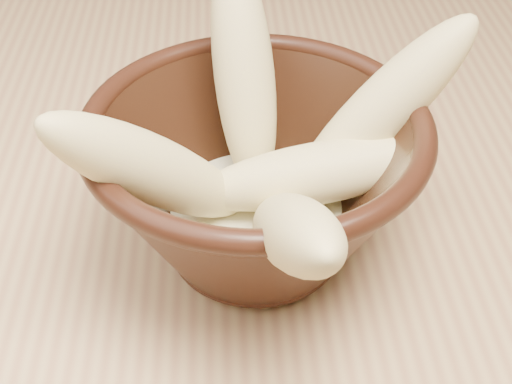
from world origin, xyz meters
TOP-DOWN VIEW (x-y plane):
  - table at (0.00, 0.00)m, footprint 1.20×0.80m
  - bowl at (0.17, -0.14)m, footprint 0.21×0.21m
  - milk_puddle at (0.17, -0.14)m, footprint 0.12×0.12m
  - banana_upright at (0.17, -0.09)m, footprint 0.06×0.11m
  - banana_left at (0.11, -0.17)m, footprint 0.14×0.11m
  - banana_right at (0.25, -0.12)m, footprint 0.14×0.06m
  - banana_across at (0.21, -0.14)m, footprint 0.16×0.05m
  - banana_front at (0.19, -0.22)m, footprint 0.05×0.17m

SIDE VIEW (x-z plane):
  - table at x=0.00m, z-range 0.30..1.05m
  - milk_puddle at x=0.17m, z-range 0.78..0.80m
  - bowl at x=0.17m, z-range 0.76..0.88m
  - banana_across at x=0.21m, z-range 0.79..0.86m
  - banana_front at x=0.19m, z-range 0.78..0.92m
  - banana_left at x=0.11m, z-range 0.78..0.92m
  - banana_right at x=0.25m, z-range 0.78..0.93m
  - banana_upright at x=0.17m, z-range 0.79..0.94m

